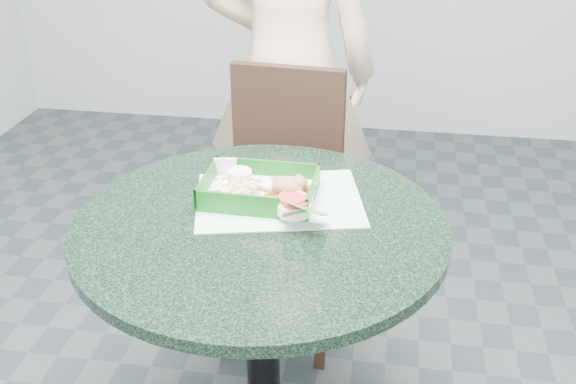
# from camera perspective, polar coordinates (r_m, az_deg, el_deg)

# --- Properties ---
(cafe_table) EXTENTS (0.90, 0.90, 0.75)m
(cafe_table) POSITION_cam_1_polar(r_m,az_deg,el_deg) (1.71, -2.24, -7.95)
(cafe_table) COLOR black
(cafe_table) RESTS_ON floor
(dining_chair) EXTENTS (0.38, 0.38, 0.93)m
(dining_chair) POSITION_cam_1_polar(r_m,az_deg,el_deg) (2.25, -0.38, 0.19)
(dining_chair) COLOR black
(dining_chair) RESTS_ON floor
(diner_person) EXTENTS (0.72, 0.49, 1.93)m
(diner_person) POSITION_cam_1_polar(r_m,az_deg,el_deg) (2.36, 0.04, 12.86)
(diner_person) COLOR beige
(diner_person) RESTS_ON floor
(placemat) EXTENTS (0.47, 0.39, 0.00)m
(placemat) POSITION_cam_1_polar(r_m,az_deg,el_deg) (1.70, -0.77, -1.23)
(placemat) COLOR #ABD6CB
(placemat) RESTS_ON cafe_table
(food_basket) EXTENTS (0.28, 0.20, 0.06)m
(food_basket) POSITION_cam_1_polar(r_m,az_deg,el_deg) (1.70, -2.41, -0.58)
(food_basket) COLOR #0F5510
(food_basket) RESTS_ON placemat
(crab_sandwich) EXTENTS (0.12, 0.12, 0.07)m
(crab_sandwich) POSITION_cam_1_polar(r_m,az_deg,el_deg) (1.64, 0.10, -0.43)
(crab_sandwich) COLOR #E5BF58
(crab_sandwich) RESTS_ON food_basket
(fries_pile) EXTENTS (0.14, 0.15, 0.04)m
(fries_pile) POSITION_cam_1_polar(r_m,az_deg,el_deg) (1.68, -4.47, -0.25)
(fries_pile) COLOR beige
(fries_pile) RESTS_ON food_basket
(sauce_ramekin) EXTENTS (0.06, 0.06, 0.03)m
(sauce_ramekin) POSITION_cam_1_polar(r_m,az_deg,el_deg) (1.71, -4.11, 0.77)
(sauce_ramekin) COLOR white
(sauce_ramekin) RESTS_ON food_basket
(garnish_cup) EXTENTS (0.12, 0.11, 0.05)m
(garnish_cup) POSITION_cam_1_polar(r_m,az_deg,el_deg) (1.59, 0.81, -1.82)
(garnish_cup) COLOR white
(garnish_cup) RESTS_ON food_basket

